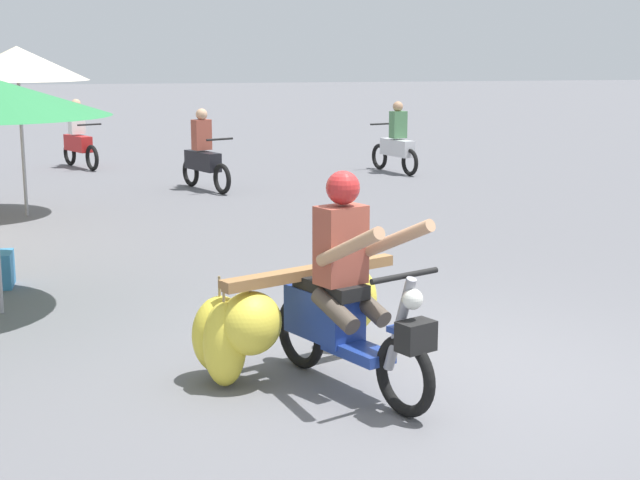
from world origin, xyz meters
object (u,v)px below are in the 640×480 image
object	(u,v)px
motorbike_main_loaded	(297,313)
motorbike_distant_ahead_right	(78,140)
motorbike_distant_ahead_left	(397,144)
motorbike_distant_far_ahead	(203,157)
market_umbrella_near_shop	(17,63)

from	to	relation	value
motorbike_main_loaded	motorbike_distant_ahead_right	distance (m)	13.39
motorbike_distant_ahead_left	motorbike_main_loaded	bearing A→B (deg)	-110.09
motorbike_distant_far_ahead	market_umbrella_near_shop	bearing A→B (deg)	-143.97
market_umbrella_near_shop	motorbike_distant_far_ahead	bearing A→B (deg)	36.03
motorbike_distant_ahead_right	motorbike_distant_far_ahead	size ratio (longest dim) A/B	0.99
motorbike_distant_ahead_right	motorbike_distant_ahead_left	bearing A→B (deg)	-19.13
motorbike_distant_ahead_right	motorbike_distant_far_ahead	bearing A→B (deg)	-57.96
motorbike_main_loaded	motorbike_distant_ahead_left	bearing A→B (deg)	69.91
motorbike_distant_ahead_left	motorbike_distant_far_ahead	bearing A→B (deg)	-159.63
motorbike_distant_ahead_left	motorbike_distant_far_ahead	xyz separation A→B (m)	(-3.90, -1.45, 0.00)
motorbike_distant_ahead_left	market_umbrella_near_shop	distance (m)	7.69
motorbike_distant_far_ahead	market_umbrella_near_shop	size ratio (longest dim) A/B	0.62
motorbike_distant_far_ahead	motorbike_distant_ahead_right	bearing A→B (deg)	122.04
motorbike_main_loaded	market_umbrella_near_shop	size ratio (longest dim) A/B	0.82
motorbike_distant_ahead_right	market_umbrella_near_shop	size ratio (longest dim) A/B	0.61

